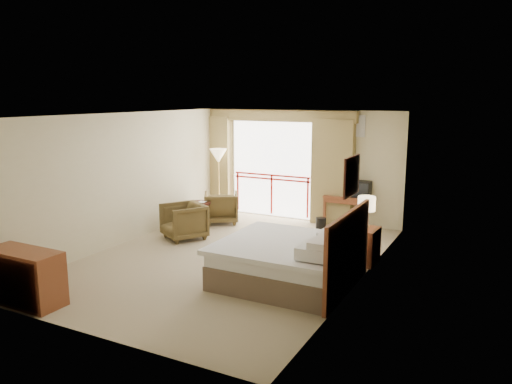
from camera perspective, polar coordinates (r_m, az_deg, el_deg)
The scene contains 29 objects.
floor at distance 9.56m, azimuth -2.92°, elevation -7.56°, with size 7.00×7.00×0.00m, color gray.
ceiling at distance 9.07m, azimuth -3.09°, elevation 8.82°, with size 7.00×7.00×0.00m, color white.
wall_back at distance 12.33m, azimuth 5.25°, elevation 3.07°, with size 5.00×5.00×0.00m, color beige.
wall_front at distance 6.53m, azimuth -18.77°, elevation -4.62°, with size 5.00×5.00×0.00m, color beige.
wall_left at distance 10.69m, azimuth -14.66°, elevation 1.53°, with size 7.00×7.00×0.00m, color beige.
wall_right at distance 8.27m, azimuth 12.12°, elevation -1.06°, with size 7.00×7.00×0.00m, color beige.
balcony_door at distance 12.65m, azimuth 1.84°, elevation 2.62°, with size 2.40×2.40×0.00m, color white.
balcony_railing at distance 12.70m, azimuth 1.79°, elevation 0.88°, with size 2.09×0.03×1.02m.
curtain_left at distance 13.32m, azimuth -4.82°, elevation 3.23°, with size 1.00×0.26×2.50m, color olive.
curtain_right at distance 11.91m, azimuth 8.75°, elevation 2.22°, with size 1.00×0.26×2.50m, color olive.
valance at distance 12.44m, azimuth 1.68°, elevation 8.73°, with size 4.40×0.22×0.28m, color olive.
hvac_vent at distance 11.78m, azimuth 11.19°, elevation 7.42°, with size 0.50×0.04×0.50m, color silver.
bed at distance 8.29m, azimuth 3.97°, elevation -7.77°, with size 2.13×2.06×0.97m.
headboard at distance 7.90m, azimuth 10.47°, elevation -6.82°, with size 0.06×2.10×1.30m, color maroon.
framed_art at distance 7.62m, azimuth 10.86°, elevation 1.80°, with size 0.04×0.72×0.60m.
nightstand at distance 9.39m, azimuth 12.25°, elevation -6.03°, with size 0.46×0.55×0.66m, color maroon.
table_lamp at distance 9.25m, azimuth 12.53°, elevation -1.38°, with size 0.32×0.32×0.56m.
phone at distance 9.16m, azimuth 11.80°, elevation -4.01°, with size 0.19×0.15×0.08m, color black.
desk at distance 11.98m, azimuth 10.58°, elevation -1.15°, with size 1.10×0.53×0.72m.
tv at distance 11.78m, azimuth 11.96°, elevation 0.32°, with size 0.42×0.34×0.39m.
coffee_maker at distance 11.98m, azimuth 8.96°, elevation 0.27°, with size 0.11×0.11×0.25m, color black.
cup at distance 11.90m, azimuth 9.56°, elevation -0.18°, with size 0.07×0.07×0.10m, color white.
wastebasket at distance 11.51m, azimuth 7.43°, elevation -3.66°, with size 0.24×0.24×0.30m, color black.
armchair_far at distance 12.20m, azimuth -3.96°, elevation -3.47°, with size 0.79×0.82×0.74m, color #46381E.
armchair_near at distance 10.94m, azimuth -8.20°, elevation -5.27°, with size 0.82×0.84×0.76m, color #46381E.
side_table at distance 11.69m, azimuth -6.51°, elevation -2.09°, with size 0.55×0.55×0.60m.
book at distance 11.65m, azimuth -6.53°, elevation -1.16°, with size 0.17×0.22×0.02m, color white.
floor_lamp at distance 12.65m, azimuth -4.32°, elevation 3.86°, with size 0.44×0.44×1.72m.
dresser at distance 8.20m, azimuth -24.96°, elevation -8.80°, with size 1.22×0.52×0.82m.
Camera 1 is at (4.59, -7.82, 3.04)m, focal length 35.00 mm.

